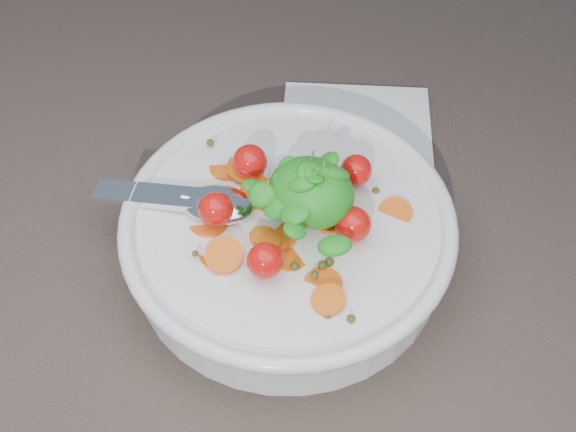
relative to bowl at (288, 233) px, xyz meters
The scene contains 3 objects.
ground 0.04m from the bowl, 82.81° to the right, with size 6.00×6.00×0.00m, color brown.
bowl is the anchor object (origin of this frame).
napkin 0.17m from the bowl, 94.98° to the left, with size 0.15×0.13×0.01m, color white.
Camera 1 is at (0.18, -0.31, 0.52)m, focal length 45.00 mm.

